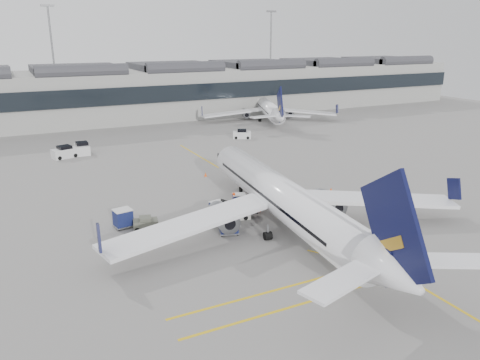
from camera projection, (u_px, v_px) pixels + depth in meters
name	position (u px, v px, depth m)	size (l,w,h in m)	color
ground	(224.00, 240.00, 44.24)	(220.00, 220.00, 0.00)	gray
terminal	(88.00, 94.00, 103.82)	(200.00, 20.45, 12.40)	#9E9E99
light_masts	(68.00, 53.00, 112.65)	(113.00, 0.60, 25.45)	slate
apron_markings	(264.00, 194.00, 57.06)	(0.25, 60.00, 0.01)	gold
airliner_main	(284.00, 199.00, 45.94)	(36.52, 40.10, 10.67)	white
airliner_far	(268.00, 108.00, 106.48)	(29.44, 32.61, 9.09)	white
belt_loader	(228.00, 213.00, 49.23)	(5.34, 2.45, 2.12)	beige
baggage_cart_a	(239.00, 200.00, 52.42)	(1.86, 1.69, 1.61)	gray
baggage_cart_b	(229.00, 224.00, 45.43)	(2.24, 2.03, 1.97)	gray
baggage_cart_c	(218.00, 208.00, 49.94)	(1.80, 1.59, 1.64)	gray
baggage_cart_d	(123.00, 218.00, 46.97)	(2.05, 1.78, 1.93)	gray
ramp_agent_a	(234.00, 201.00, 52.09)	(0.69, 0.45, 1.89)	#F2420C
ramp_agent_b	(257.00, 204.00, 50.92)	(0.98, 0.76, 2.01)	#EF400C
pushback_tug	(146.00, 224.00, 46.56)	(2.65, 1.93, 1.35)	#4F5145
safety_cone_nose	(206.00, 174.00, 64.29)	(0.41, 0.41, 0.56)	#F24C0A
safety_cone_engine	(331.00, 190.00, 57.90)	(0.41, 0.41, 0.56)	#F24C0A
service_van_left	(65.00, 152.00, 73.92)	(4.20, 2.90, 1.96)	silver
service_van_mid	(82.00, 149.00, 76.39)	(2.00, 3.89, 1.98)	silver
service_van_right	(242.00, 134.00, 87.92)	(3.72, 2.98, 1.71)	silver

